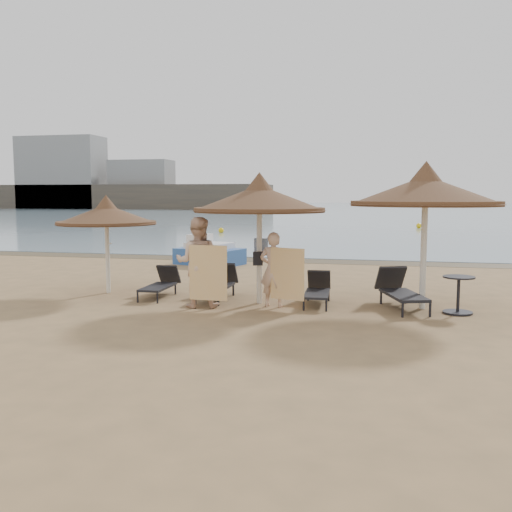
{
  "coord_description": "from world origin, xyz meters",
  "views": [
    {
      "loc": [
        3.16,
        -11.57,
        2.48
      ],
      "look_at": [
        0.31,
        1.2,
        1.05
      ],
      "focal_mm": 40.0,
      "sensor_mm": 36.0,
      "label": 1
    }
  ],
  "objects_px": {
    "palapa_right": "(426,192)",
    "person_left": "(197,255)",
    "palapa_left": "(106,215)",
    "person_right": "(273,264)",
    "lounger_far_left": "(161,283)",
    "lounger_near_left": "(219,283)",
    "palapa_center": "(259,199)",
    "side_table": "(458,296)",
    "pedal_boat": "(209,253)",
    "lounger_near_right": "(318,290)",
    "lounger_far_right": "(400,290)"
  },
  "relations": [
    {
      "from": "palapa_right",
      "to": "side_table",
      "type": "distance_m",
      "value": 2.3
    },
    {
      "from": "palapa_center",
      "to": "pedal_boat",
      "type": "height_order",
      "value": "palapa_center"
    },
    {
      "from": "palapa_right",
      "to": "person_right",
      "type": "xyz_separation_m",
      "value": [
        -3.2,
        -0.49,
        -1.57
      ]
    },
    {
      "from": "palapa_center",
      "to": "side_table",
      "type": "xyz_separation_m",
      "value": [
        4.28,
        -0.2,
        -1.99
      ]
    },
    {
      "from": "palapa_left",
      "to": "lounger_near_left",
      "type": "xyz_separation_m",
      "value": [
        2.91,
        -0.08,
        -1.6
      ]
    },
    {
      "from": "side_table",
      "to": "pedal_boat",
      "type": "relative_size",
      "value": 0.31
    },
    {
      "from": "side_table",
      "to": "person_left",
      "type": "distance_m",
      "value": 5.59
    },
    {
      "from": "palapa_center",
      "to": "side_table",
      "type": "height_order",
      "value": "palapa_center"
    },
    {
      "from": "palapa_right",
      "to": "person_left",
      "type": "bearing_deg",
      "value": -169.72
    },
    {
      "from": "side_table",
      "to": "pedal_boat",
      "type": "distance_m",
      "value": 10.24
    },
    {
      "from": "palapa_right",
      "to": "palapa_center",
      "type": "bearing_deg",
      "value": -177.33
    },
    {
      "from": "pedal_boat",
      "to": "side_table",
      "type": "bearing_deg",
      "value": -24.68
    },
    {
      "from": "palapa_right",
      "to": "lounger_far_right",
      "type": "distance_m",
      "value": 2.2
    },
    {
      "from": "palapa_right",
      "to": "person_left",
      "type": "relative_size",
      "value": 1.39
    },
    {
      "from": "lounger_far_left",
      "to": "person_left",
      "type": "xyz_separation_m",
      "value": [
        1.28,
        -1.04,
        0.83
      ]
    },
    {
      "from": "lounger_near_left",
      "to": "person_right",
      "type": "bearing_deg",
      "value": -27.66
    },
    {
      "from": "lounger_near_right",
      "to": "person_right",
      "type": "xyz_separation_m",
      "value": [
        -0.92,
        -0.57,
        0.64
      ]
    },
    {
      "from": "palapa_left",
      "to": "pedal_boat",
      "type": "height_order",
      "value": "palapa_left"
    },
    {
      "from": "lounger_near_left",
      "to": "person_right",
      "type": "distance_m",
      "value": 1.77
    },
    {
      "from": "palapa_right",
      "to": "lounger_far_left",
      "type": "bearing_deg",
      "value": 178.47
    },
    {
      "from": "person_right",
      "to": "lounger_near_left",
      "type": "bearing_deg",
      "value": -25.78
    },
    {
      "from": "palapa_left",
      "to": "person_right",
      "type": "height_order",
      "value": "palapa_left"
    },
    {
      "from": "lounger_near_right",
      "to": "person_left",
      "type": "relative_size",
      "value": 0.7
    },
    {
      "from": "lounger_far_left",
      "to": "lounger_near_left",
      "type": "distance_m",
      "value": 1.42
    },
    {
      "from": "lounger_far_left",
      "to": "lounger_near_left",
      "type": "bearing_deg",
      "value": 3.63
    },
    {
      "from": "palapa_right",
      "to": "person_right",
      "type": "distance_m",
      "value": 3.6
    },
    {
      "from": "palapa_right",
      "to": "person_right",
      "type": "height_order",
      "value": "palapa_right"
    },
    {
      "from": "lounger_near_right",
      "to": "person_left",
      "type": "xyz_separation_m",
      "value": [
        -2.53,
        -0.96,
        0.83
      ]
    },
    {
      "from": "lounger_far_left",
      "to": "person_right",
      "type": "xyz_separation_m",
      "value": [
        2.9,
        -0.65,
        0.64
      ]
    },
    {
      "from": "palapa_center",
      "to": "lounger_far_left",
      "type": "relative_size",
      "value": 1.86
    },
    {
      "from": "lounger_near_right",
      "to": "person_right",
      "type": "bearing_deg",
      "value": -150.8
    },
    {
      "from": "palapa_left",
      "to": "person_right",
      "type": "xyz_separation_m",
      "value": [
        4.4,
        -0.84,
        -1.0
      ]
    },
    {
      "from": "lounger_far_right",
      "to": "lounger_far_left",
      "type": "bearing_deg",
      "value": 161.3
    },
    {
      "from": "palapa_center",
      "to": "palapa_right",
      "type": "height_order",
      "value": "palapa_right"
    },
    {
      "from": "lounger_far_left",
      "to": "person_right",
      "type": "bearing_deg",
      "value": -13.58
    },
    {
      "from": "lounger_far_left",
      "to": "lounger_near_left",
      "type": "height_order",
      "value": "lounger_near_left"
    },
    {
      "from": "palapa_left",
      "to": "lounger_near_left",
      "type": "distance_m",
      "value": 3.33
    },
    {
      "from": "person_right",
      "to": "pedal_boat",
      "type": "distance_m",
      "value": 7.94
    },
    {
      "from": "palapa_right",
      "to": "lounger_far_left",
      "type": "xyz_separation_m",
      "value": [
        -6.1,
        0.16,
        -2.21
      ]
    },
    {
      "from": "person_left",
      "to": "person_right",
      "type": "relative_size",
      "value": 1.2
    },
    {
      "from": "person_right",
      "to": "pedal_boat",
      "type": "height_order",
      "value": "person_right"
    },
    {
      "from": "person_left",
      "to": "palapa_center",
      "type": "bearing_deg",
      "value": -160.53
    },
    {
      "from": "palapa_right",
      "to": "lounger_far_right",
      "type": "relative_size",
      "value": 1.6
    },
    {
      "from": "palapa_center",
      "to": "person_left",
      "type": "xyz_separation_m",
      "value": [
        -1.23,
        -0.71,
        -1.21
      ]
    },
    {
      "from": "palapa_center",
      "to": "palapa_left",
      "type": "bearing_deg",
      "value": 172.61
    },
    {
      "from": "palapa_center",
      "to": "lounger_far_left",
      "type": "bearing_deg",
      "value": 172.53
    },
    {
      "from": "side_table",
      "to": "palapa_center",
      "type": "bearing_deg",
      "value": 177.29
    },
    {
      "from": "person_right",
      "to": "pedal_boat",
      "type": "relative_size",
      "value": 0.75
    },
    {
      "from": "pedal_boat",
      "to": "palapa_center",
      "type": "bearing_deg",
      "value": -46.18
    },
    {
      "from": "palapa_center",
      "to": "lounger_far_right",
      "type": "height_order",
      "value": "palapa_center"
    }
  ]
}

